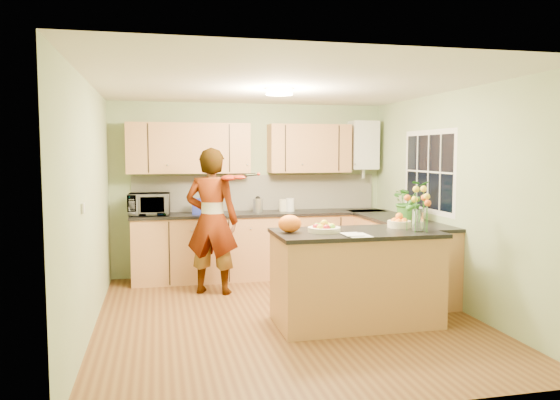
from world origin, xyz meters
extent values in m
plane|color=#5A3319|center=(0.00, 0.00, 0.00)|extent=(4.50, 4.50, 0.00)
cube|color=silver|center=(0.00, 0.00, 2.50)|extent=(4.00, 4.50, 0.02)
cube|color=gray|center=(0.00, 2.25, 1.25)|extent=(4.00, 0.02, 2.50)
cube|color=gray|center=(0.00, -2.25, 1.25)|extent=(4.00, 0.02, 2.50)
cube|color=gray|center=(-2.00, 0.00, 1.25)|extent=(0.02, 4.50, 2.50)
cube|color=gray|center=(2.00, 0.00, 1.25)|extent=(0.02, 4.50, 2.50)
cube|color=#B87F49|center=(0.10, 1.95, 0.45)|extent=(3.60, 0.60, 0.90)
cube|color=black|center=(0.10, 1.94, 0.92)|extent=(3.64, 0.62, 0.04)
cube|color=#B87F49|center=(1.70, 0.85, 0.45)|extent=(0.60, 2.20, 0.90)
cube|color=black|center=(1.69, 0.85, 0.92)|extent=(0.62, 2.24, 0.04)
cube|color=white|center=(0.10, 2.23, 1.20)|extent=(3.60, 0.02, 0.52)
cube|color=#B87F49|center=(-0.90, 2.08, 1.85)|extent=(1.70, 0.34, 0.70)
cube|color=#B87F49|center=(0.85, 2.08, 1.85)|extent=(1.20, 0.34, 0.70)
cube|color=silver|center=(1.70, 2.09, 1.90)|extent=(0.40, 0.30, 0.72)
cylinder|color=silver|center=(1.70, 2.09, 1.50)|extent=(0.06, 0.06, 0.20)
cube|color=silver|center=(1.99, 0.60, 1.55)|extent=(0.01, 1.30, 1.05)
cube|color=black|center=(1.99, 0.60, 1.55)|extent=(0.01, 1.18, 0.92)
cube|color=silver|center=(-1.99, -0.60, 1.30)|extent=(0.02, 0.09, 0.09)
cylinder|color=#FFEABF|center=(0.00, 0.30, 2.46)|extent=(0.30, 0.30, 0.06)
cylinder|color=silver|center=(0.00, 0.30, 2.49)|extent=(0.10, 0.10, 0.02)
cube|color=#B87F49|center=(0.67, -0.37, 0.47)|extent=(1.67, 0.83, 0.94)
cube|color=black|center=(0.67, -0.37, 0.96)|extent=(1.71, 0.87, 0.04)
cylinder|color=beige|center=(0.32, -0.37, 1.00)|extent=(0.33, 0.33, 0.05)
cylinder|color=beige|center=(1.22, -0.22, 1.02)|extent=(0.25, 0.25, 0.07)
cylinder|color=silver|center=(1.27, -0.55, 1.10)|extent=(0.12, 0.12, 0.23)
ellipsoid|color=orange|center=(-0.03, -0.32, 1.07)|extent=(0.26, 0.22, 0.18)
cube|color=silver|center=(0.57, -0.67, 0.98)|extent=(0.22, 0.30, 0.01)
imported|color=tan|center=(-0.67, 1.19, 0.93)|extent=(0.79, 0.67, 1.85)
imported|color=silver|center=(-1.45, 1.92, 1.09)|extent=(0.57, 0.41, 0.30)
cube|color=navy|center=(-0.74, 1.91, 1.05)|extent=(0.28, 0.22, 0.21)
cylinder|color=silver|center=(0.06, 1.96, 1.04)|extent=(0.14, 0.14, 0.20)
sphere|color=black|center=(0.06, 1.96, 1.17)|extent=(0.07, 0.07, 0.07)
cylinder|color=beige|center=(0.44, 2.00, 1.03)|extent=(0.12, 0.12, 0.17)
cylinder|color=silver|center=(0.53, 1.95, 1.04)|extent=(0.16, 0.16, 0.19)
imported|color=#327125|center=(1.70, 0.53, 1.20)|extent=(0.46, 0.40, 0.51)
camera|label=1|loc=(-1.34, -5.67, 1.79)|focal=35.00mm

